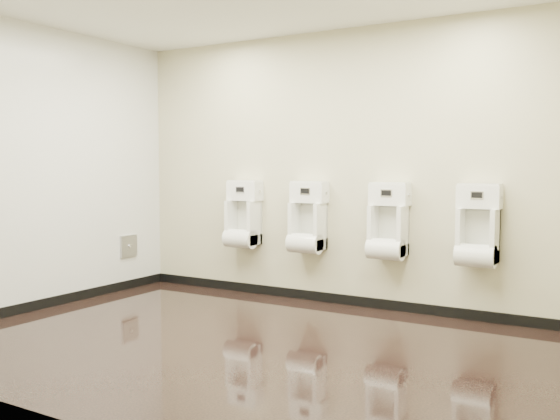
# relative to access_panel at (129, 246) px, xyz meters

# --- Properties ---
(ground) EXTENTS (5.00, 3.50, 0.00)m
(ground) POSITION_rel_access_panel_xyz_m (2.48, -1.20, -0.50)
(ground) COLOR black
(ground) RESTS_ON ground
(back_wall) EXTENTS (5.00, 0.02, 2.80)m
(back_wall) POSITION_rel_access_panel_xyz_m (2.48, 0.55, 0.90)
(back_wall) COLOR beige
(back_wall) RESTS_ON ground
(front_wall) EXTENTS (5.00, 0.02, 2.80)m
(front_wall) POSITION_rel_access_panel_xyz_m (2.48, -2.95, 0.90)
(front_wall) COLOR beige
(front_wall) RESTS_ON ground
(left_wall) EXTENTS (0.02, 3.50, 2.80)m
(left_wall) POSITION_rel_access_panel_xyz_m (-0.02, -1.20, 0.90)
(left_wall) COLOR beige
(left_wall) RESTS_ON ground
(tile_overlay_left) EXTENTS (0.01, 3.50, 2.80)m
(tile_overlay_left) POSITION_rel_access_panel_xyz_m (-0.01, -1.20, 0.90)
(tile_overlay_left) COLOR silver
(tile_overlay_left) RESTS_ON ground
(skirting_back) EXTENTS (5.00, 0.02, 0.10)m
(skirting_back) POSITION_rel_access_panel_xyz_m (2.48, 0.54, -0.45)
(skirting_back) COLOR black
(skirting_back) RESTS_ON ground
(skirting_left) EXTENTS (0.02, 3.50, 0.10)m
(skirting_left) POSITION_rel_access_panel_xyz_m (-0.01, -1.20, -0.45)
(skirting_left) COLOR black
(skirting_left) RESTS_ON ground
(access_panel) EXTENTS (0.04, 0.25, 0.25)m
(access_panel) POSITION_rel_access_panel_xyz_m (0.00, 0.00, 0.00)
(access_panel) COLOR #9E9EA3
(access_panel) RESTS_ON left_wall
(urinal_0) EXTENTS (0.39, 0.29, 0.73)m
(urinal_0) POSITION_rel_access_panel_xyz_m (1.31, 0.42, 0.34)
(urinal_0) COLOR white
(urinal_0) RESTS_ON back_wall
(urinal_1) EXTENTS (0.39, 0.29, 0.73)m
(urinal_1) POSITION_rel_access_panel_xyz_m (2.12, 0.42, 0.34)
(urinal_1) COLOR white
(urinal_1) RESTS_ON back_wall
(urinal_2) EXTENTS (0.39, 0.29, 0.73)m
(urinal_2) POSITION_rel_access_panel_xyz_m (3.00, 0.42, 0.34)
(urinal_2) COLOR white
(urinal_2) RESTS_ON back_wall
(urinal_3) EXTENTS (0.39, 0.29, 0.73)m
(urinal_3) POSITION_rel_access_panel_xyz_m (3.85, 0.42, 0.34)
(urinal_3) COLOR white
(urinal_3) RESTS_ON back_wall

